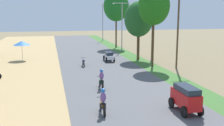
{
  "coord_description": "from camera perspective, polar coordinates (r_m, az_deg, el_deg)",
  "views": [
    {
      "loc": [
        -5.41,
        -4.58,
        6.18
      ],
      "look_at": [
        -0.35,
        17.81,
        1.93
      ],
      "focal_mm": 43.56,
      "sensor_mm": 36.0,
      "label": 1
    }
  ],
  "objects": [
    {
      "name": "car_sedan_white",
      "position": [
        34.64,
        -0.66,
        1.46
      ],
      "size": [
        1.1,
        2.26,
        1.19
      ],
      "color": "silver",
      "rests_on": "road_strip"
    },
    {
      "name": "utility_pole_near",
      "position": [
        38.07,
        8.5,
        7.59
      ],
      "size": [
        1.8,
        0.2,
        8.27
      ],
      "color": "brown",
      "rests_on": "ground"
    },
    {
      "name": "motorbike_ahead_fourth",
      "position": [
        22.06,
        -2.27,
        -3.48
      ],
      "size": [
        0.54,
        1.8,
        1.66
      ],
      "color": "black",
      "rests_on": "road_strip"
    },
    {
      "name": "median_tree_nearest",
      "position": [
        31.08,
        8.79,
        11.72
      ],
      "size": [
        3.51,
        3.51,
        9.01
      ],
      "color": "#4C351E",
      "rests_on": "median_strip"
    },
    {
      "name": "vendor_umbrella",
      "position": [
        37.28,
        -18.44,
        3.99
      ],
      "size": [
        2.2,
        2.2,
        2.52
      ],
      "color": "#99999E",
      "rests_on": "dirt_shoulder"
    },
    {
      "name": "motorbike_ahead_fifth",
      "position": [
        31.58,
        -6.02,
        0.21
      ],
      "size": [
        0.54,
        1.8,
        0.94
      ],
      "color": "black",
      "rests_on": "road_strip"
    },
    {
      "name": "streetlamp_mid",
      "position": [
        59.91,
        -1.98,
        9.12
      ],
      "size": [
        3.16,
        0.2,
        8.18
      ],
      "color": "gray",
      "rests_on": "median_strip"
    },
    {
      "name": "median_tree_third",
      "position": [
        48.33,
        0.89,
        11.81
      ],
      "size": [
        4.43,
        4.43,
        9.87
      ],
      "color": "#4C351E",
      "rests_on": "median_strip"
    },
    {
      "name": "utility_pole_far",
      "position": [
        31.01,
        13.7,
        7.73
      ],
      "size": [
        1.8,
        0.2,
        9.31
      ],
      "color": "brown",
      "rests_on": "ground"
    },
    {
      "name": "car_van_red",
      "position": [
        17.57,
        15.22,
        -6.96
      ],
      "size": [
        1.19,
        2.41,
        1.67
      ],
      "color": "red",
      "rests_on": "road_strip"
    },
    {
      "name": "motorbike_ahead_third",
      "position": [
        16.64,
        -1.97,
        -8.18
      ],
      "size": [
        0.54,
        1.8,
        1.66
      ],
      "color": "black",
      "rests_on": "road_strip"
    },
    {
      "name": "streetlamp_near",
      "position": [
        43.83,
        2.11,
        8.33
      ],
      "size": [
        3.16,
        0.2,
        7.75
      ],
      "color": "gray",
      "rests_on": "median_strip"
    },
    {
      "name": "median_tree_second",
      "position": [
        35.8,
        5.62,
        9.11
      ],
      "size": [
        3.73,
        3.73,
        7.61
      ],
      "color": "#4C351E",
      "rests_on": "median_strip"
    }
  ]
}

